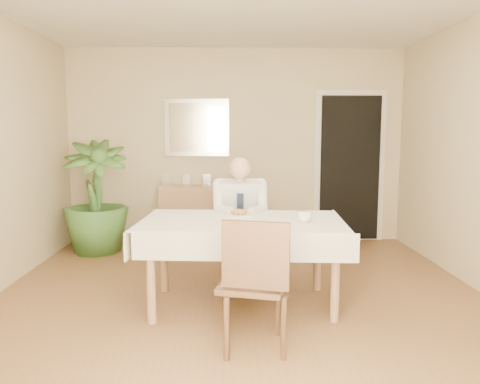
{
  "coord_description": "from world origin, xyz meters",
  "views": [
    {
      "loc": [
        -0.11,
        -3.86,
        1.49
      ],
      "look_at": [
        0.0,
        0.35,
        0.95
      ],
      "focal_mm": 35.0,
      "sensor_mm": 36.0,
      "label": 1
    }
  ],
  "objects_px": {
    "dining_table": "(242,229)",
    "chair_near": "(254,278)",
    "chair_far": "(240,232)",
    "coffee_mug": "(304,217)",
    "sideboard": "(197,215)",
    "potted_palm": "(96,197)",
    "seated_man": "(240,215)"
  },
  "relations": [
    {
      "from": "chair_near",
      "to": "seated_man",
      "type": "distance_m",
      "value": 1.49
    },
    {
      "from": "dining_table",
      "to": "sideboard",
      "type": "bearing_deg",
      "value": 107.55
    },
    {
      "from": "chair_far",
      "to": "coffee_mug",
      "type": "bearing_deg",
      "value": -60.33
    },
    {
      "from": "dining_table",
      "to": "sideboard",
      "type": "height_order",
      "value": "sideboard"
    },
    {
      "from": "chair_far",
      "to": "seated_man",
      "type": "relative_size",
      "value": 0.66
    },
    {
      "from": "coffee_mug",
      "to": "potted_palm",
      "type": "height_order",
      "value": "potted_palm"
    },
    {
      "from": "dining_table",
      "to": "potted_palm",
      "type": "relative_size",
      "value": 1.28
    },
    {
      "from": "potted_palm",
      "to": "sideboard",
      "type": "bearing_deg",
      "value": 18.98
    },
    {
      "from": "coffee_mug",
      "to": "sideboard",
      "type": "xyz_separation_m",
      "value": [
        -1.04,
        2.42,
        -0.4
      ]
    },
    {
      "from": "chair_near",
      "to": "coffee_mug",
      "type": "relative_size",
      "value": 7.95
    },
    {
      "from": "chair_far",
      "to": "seated_man",
      "type": "distance_m",
      "value": 0.36
    },
    {
      "from": "chair_far",
      "to": "dining_table",
      "type": "bearing_deg",
      "value": -86.93
    },
    {
      "from": "chair_near",
      "to": "coffee_mug",
      "type": "xyz_separation_m",
      "value": [
        0.45,
        0.74,
        0.27
      ]
    },
    {
      "from": "chair_far",
      "to": "seated_man",
      "type": "bearing_deg",
      "value": -86.93
    },
    {
      "from": "dining_table",
      "to": "chair_near",
      "type": "height_order",
      "value": "chair_near"
    },
    {
      "from": "dining_table",
      "to": "potted_palm",
      "type": "height_order",
      "value": "potted_palm"
    },
    {
      "from": "dining_table",
      "to": "chair_far",
      "type": "distance_m",
      "value": 0.9
    },
    {
      "from": "seated_man",
      "to": "potted_palm",
      "type": "distance_m",
      "value": 2.16
    },
    {
      "from": "coffee_mug",
      "to": "sideboard",
      "type": "height_order",
      "value": "coffee_mug"
    },
    {
      "from": "chair_near",
      "to": "potted_palm",
      "type": "distance_m",
      "value": 3.29
    },
    {
      "from": "chair_near",
      "to": "sideboard",
      "type": "height_order",
      "value": "chair_near"
    },
    {
      "from": "seated_man",
      "to": "sideboard",
      "type": "bearing_deg",
      "value": 107.59
    },
    {
      "from": "sideboard",
      "to": "dining_table",
      "type": "bearing_deg",
      "value": -78.5
    },
    {
      "from": "seated_man",
      "to": "sideboard",
      "type": "relative_size",
      "value": 1.26
    },
    {
      "from": "dining_table",
      "to": "sideboard",
      "type": "distance_m",
      "value": 2.36
    },
    {
      "from": "seated_man",
      "to": "coffee_mug",
      "type": "height_order",
      "value": "seated_man"
    },
    {
      "from": "chair_far",
      "to": "potted_palm",
      "type": "bearing_deg",
      "value": 153.75
    },
    {
      "from": "sideboard",
      "to": "potted_palm",
      "type": "relative_size",
      "value": 0.7
    },
    {
      "from": "potted_palm",
      "to": "chair_near",
      "type": "bearing_deg",
      "value": -56.56
    },
    {
      "from": "seated_man",
      "to": "potted_palm",
      "type": "xyz_separation_m",
      "value": [
        -1.76,
        1.27,
        0.01
      ]
    },
    {
      "from": "potted_palm",
      "to": "coffee_mug",
      "type": "bearing_deg",
      "value": -41.47
    },
    {
      "from": "chair_far",
      "to": "coffee_mug",
      "type": "height_order",
      "value": "coffee_mug"
    }
  ]
}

